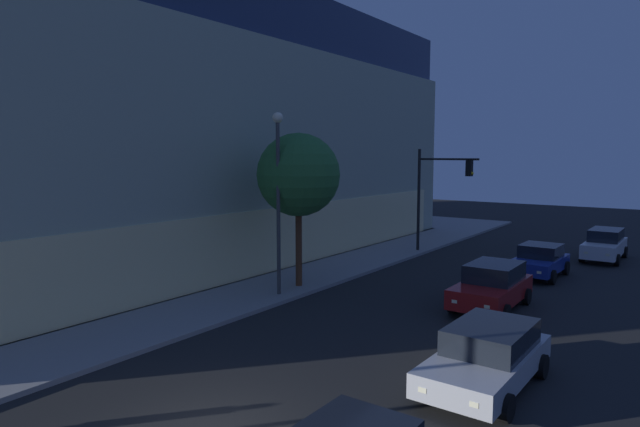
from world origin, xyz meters
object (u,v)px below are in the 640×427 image
car_red (492,286)px  car_white (605,244)px  sidewalk_tree (298,175)px  modern_building (99,135)px  car_blue (539,260)px  traffic_light_far_corner (437,185)px  street_lamp_sidewalk (278,180)px  car_silver (487,355)px

car_red → car_white: car_white is taller
sidewalk_tree → modern_building: bearing=82.8°
car_red → car_blue: (6.78, -0.14, -0.09)m
car_blue → traffic_light_far_corner: bearing=68.7°
car_red → car_white: 13.52m
street_lamp_sidewalk → car_silver: (-3.59, -9.87, -4.06)m
car_silver → car_blue: 14.09m
car_red → car_white: bearing=-8.9°
modern_building → car_white: bearing=-65.6°
sidewalk_tree → car_red: sidewalk_tree is taller
traffic_light_far_corner → modern_building: bearing=113.9°
traffic_light_far_corner → car_blue: traffic_light_far_corner is taller
sidewalk_tree → car_silver: 12.13m
traffic_light_far_corner → street_lamp_sidewalk: (-12.87, 1.36, 0.75)m
modern_building → street_lamp_sidewalk: bearing=-102.0°
modern_building → traffic_light_far_corner: (8.88, -20.05, -3.07)m
street_lamp_sidewalk → car_white: street_lamp_sidewalk is taller
traffic_light_far_corner → car_red: size_ratio=1.35×
traffic_light_far_corner → sidewalk_tree: bearing=171.9°
traffic_light_far_corner → street_lamp_sidewalk: street_lamp_sidewalk is taller
modern_building → car_blue: bearing=-76.5°
car_silver → car_blue: car_silver is taller
street_lamp_sidewalk → car_red: (3.56, -7.70, -3.99)m
car_silver → car_red: (7.15, 2.17, 0.07)m
car_silver → car_red: bearing=16.9°
sidewalk_tree → traffic_light_far_corner: bearing=-8.1°
modern_building → street_lamp_sidewalk: (-3.98, -18.68, -2.32)m
street_lamp_sidewalk → car_white: size_ratio=1.56×
traffic_light_far_corner → sidewalk_tree: sidewalk_tree is taller
modern_building → traffic_light_far_corner: modern_building is taller
traffic_light_far_corner → car_blue: bearing=-111.3°
car_silver → car_red: size_ratio=1.06×
modern_building → car_white: 31.91m
sidewalk_tree → car_white: size_ratio=1.40×
car_red → car_blue: size_ratio=1.09×
sidewalk_tree → car_blue: (8.70, -8.06, -4.23)m
car_silver → car_white: car_white is taller
modern_building → sidewalk_tree: modern_building is taller
street_lamp_sidewalk → modern_building: bearing=78.0°
sidewalk_tree → car_red: size_ratio=1.49×
modern_building → car_red: modern_building is taller
sidewalk_tree → car_blue: size_ratio=1.62×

